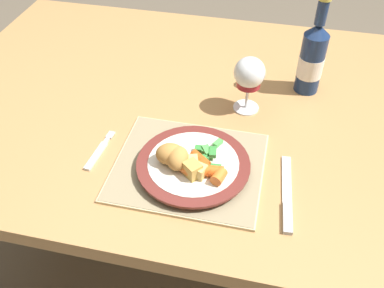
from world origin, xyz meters
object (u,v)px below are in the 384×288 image
Objects in this scene: dinner_plate at (193,165)px; fork at (98,153)px; table_knife at (287,199)px; bottle at (312,58)px; wine_glass at (249,75)px; dining_table at (205,129)px.

dinner_plate reaches higher than fork.
bottle is (0.02, 0.38, 0.09)m from table_knife.
wine_glass is (0.29, 0.23, 0.09)m from fork.
wine_glass is at bearing 0.96° from dining_table.
bottle is (0.22, 0.35, 0.07)m from dinner_plate.
fork is 0.91× the size of wine_glass.
dining_table is at bearing 95.11° from dinner_plate.
bottle reaches higher than dinner_plate.
bottle reaches higher than fork.
dinner_plate is at bearing -1.48° from fork.
dinner_plate is at bearing -121.99° from bottle.
wine_glass reaches higher than dining_table.
table_knife is at bearing -5.88° from fork.
dining_table is 0.31m from fork.
fork is at bearing -141.48° from wine_glass.
dining_table is 0.26m from dinner_plate.
dining_table is at bearing 50.25° from fork.
fork is 0.63× the size of table_knife.
table_knife is 0.39m from bottle.
bottle reaches higher than wine_glass.
dining_table is 5.55× the size of bottle.
dinner_plate reaches higher than dining_table.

